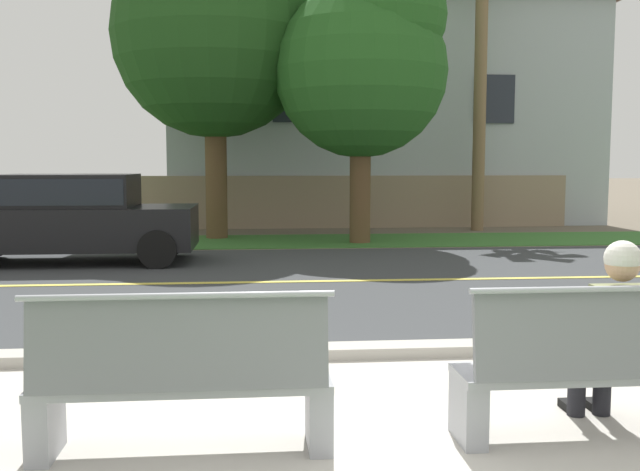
{
  "coord_description": "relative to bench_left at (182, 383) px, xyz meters",
  "views": [
    {
      "loc": [
        -0.84,
        -3.91,
        1.72
      ],
      "look_at": [
        -0.18,
        3.32,
        1.0
      ],
      "focal_mm": 40.57,
      "sensor_mm": 36.0,
      "label": 1
    }
  ],
  "objects": [
    {
      "name": "ground_plane",
      "position": [
        1.27,
        7.75,
        -0.45
      ],
      "size": [
        140.0,
        140.0,
        0.0
      ],
      "primitive_type": "plane",
      "color": "#665B4C"
    },
    {
      "name": "sidewalk_pavement",
      "position": [
        1.27,
        0.15,
        -0.45
      ],
      "size": [
        44.0,
        3.6,
        0.01
      ],
      "primitive_type": "cube",
      "color": "#B7B2A8",
      "rests_on": "ground_plane"
    },
    {
      "name": "curb_edge",
      "position": [
        1.27,
        2.1,
        -0.4
      ],
      "size": [
        44.0,
        0.3,
        0.11
      ],
      "primitive_type": "cube",
      "color": "#ADA89E",
      "rests_on": "ground_plane"
    },
    {
      "name": "street_asphalt",
      "position": [
        1.27,
        6.25,
        -0.45
      ],
      "size": [
        52.0,
        8.0,
        0.01
      ],
      "primitive_type": "cube",
      "color": "#383A3D",
      "rests_on": "ground_plane"
    },
    {
      "name": "road_centre_line",
      "position": [
        1.27,
        6.25,
        -0.44
      ],
      "size": [
        48.0,
        0.14,
        0.01
      ],
      "primitive_type": "cube",
      "color": "#E0CC4C",
      "rests_on": "ground_plane"
    },
    {
      "name": "far_verge_grass",
      "position": [
        1.27,
        11.8,
        -0.44
      ],
      "size": [
        48.0,
        2.8,
        0.02
      ],
      "primitive_type": "cube",
      "color": "#38702D",
      "rests_on": "ground_plane"
    },
    {
      "name": "bench_left",
      "position": [
        0.0,
        0.0,
        0.0
      ],
      "size": [
        1.75,
        0.48,
        1.01
      ],
      "color": "#9EA0A8",
      "rests_on": "ground_plane"
    },
    {
      "name": "bench_right",
      "position": [
        2.54,
        0.0,
        0.0
      ],
      "size": [
        1.75,
        0.48,
        1.01
      ],
      "color": "#9EA0A8",
      "rests_on": "ground_plane"
    },
    {
      "name": "seated_person_olive",
      "position": [
        2.69,
        0.17,
        0.22
      ],
      "size": [
        0.52,
        0.68,
        1.25
      ],
      "color": "black",
      "rests_on": "ground_plane"
    },
    {
      "name": "car_black_near",
      "position": [
        -2.76,
        8.65,
        0.4
      ],
      "size": [
        4.3,
        1.86,
        1.54
      ],
      "color": "black",
      "rests_on": "ground_plane"
    },
    {
      "name": "shade_tree_far_left",
      "position": [
        -0.29,
        12.53,
        4.47
      ],
      "size": [
        4.59,
        4.59,
        7.58
      ],
      "color": "brown",
      "rests_on": "ground_plane"
    },
    {
      "name": "shade_tree_left",
      "position": [
        2.84,
        11.27,
        3.5
      ],
      "size": [
        3.69,
        3.69,
        6.08
      ],
      "color": "brown",
      "rests_on": "ground_plane"
    },
    {
      "name": "garden_wall",
      "position": [
        2.45,
        15.16,
        0.25
      ],
      "size": [
        13.0,
        0.36,
        1.4
      ],
      "primitive_type": "cube",
      "color": "gray",
      "rests_on": "ground_plane"
    },
    {
      "name": "house_across_street",
      "position": [
        4.21,
        18.35,
        3.04
      ],
      "size": [
        13.09,
        6.91,
        6.89
      ],
      "color": "#A3ADB2",
      "rests_on": "ground_plane"
    }
  ]
}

